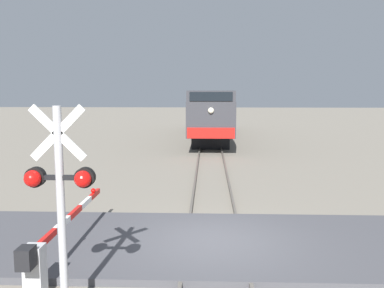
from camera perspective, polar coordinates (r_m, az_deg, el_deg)
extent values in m
plane|color=gray|center=(11.13, 3.01, -13.75)|extent=(160.00, 160.00, 0.00)
cube|color=#59544C|center=(11.12, -0.79, -13.35)|extent=(0.08, 80.00, 0.15)
cube|color=#59544C|center=(11.14, 6.81, -13.36)|extent=(0.08, 80.00, 0.15)
cube|color=#47474C|center=(11.10, 3.02, -13.35)|extent=(36.00, 4.64, 0.17)
cube|color=black|center=(29.41, 2.52, 0.69)|extent=(2.56, 3.20, 1.05)
cube|color=black|center=(39.80, 2.44, 2.49)|extent=(2.56, 3.20, 1.05)
cube|color=#333338|center=(34.47, 2.49, 4.40)|extent=(3.01, 18.98, 2.19)
cube|color=#333338|center=(26.39, 2.59, 6.54)|extent=(2.95, 2.91, 0.67)
cube|color=black|center=(24.91, 2.61, 6.48)|extent=(2.56, 0.06, 0.54)
cube|color=red|center=(25.03, 2.58, 1.50)|extent=(2.86, 0.08, 0.64)
sphere|color=#F2EACC|center=(24.91, 2.60, 4.58)|extent=(0.36, 0.36, 0.36)
cylinder|color=#ADADB2|center=(7.53, -17.36, -9.47)|extent=(0.14, 0.14, 3.77)
cube|color=white|center=(7.25, -17.81, 1.44)|extent=(0.95, 0.04, 0.95)
cube|color=white|center=(7.25, -17.81, 1.44)|extent=(0.95, 0.04, 0.95)
cube|color=black|center=(7.36, -17.57, -4.37)|extent=(1.04, 0.08, 0.08)
sphere|color=red|center=(7.42, -20.89, -4.42)|extent=(0.28, 0.28, 0.28)
sphere|color=red|center=(7.14, -14.66, -4.63)|extent=(0.28, 0.28, 0.28)
cylinder|color=black|center=(7.53, -20.54, -4.24)|extent=(0.34, 0.14, 0.34)
cylinder|color=black|center=(7.25, -14.38, -4.43)|extent=(0.34, 0.14, 0.34)
cube|color=silver|center=(8.98, -20.61, -15.98)|extent=(0.36, 0.36, 1.06)
cube|color=black|center=(8.53, -21.68, -14.22)|extent=(0.28, 0.36, 0.40)
cube|color=red|center=(9.39, -19.16, -12.05)|extent=(0.10, 0.91, 0.14)
cube|color=white|center=(10.20, -17.27, -10.40)|extent=(0.10, 0.91, 0.14)
cube|color=red|center=(11.03, -15.68, -8.98)|extent=(0.10, 0.91, 0.14)
cube|color=white|center=(11.87, -14.32, -7.75)|extent=(0.10, 0.91, 0.14)
cube|color=red|center=(12.72, -13.15, -6.69)|extent=(0.10, 0.91, 0.14)
sphere|color=red|center=(10.19, -17.25, -9.60)|extent=(0.14, 0.14, 0.14)
sphere|color=red|center=(12.58, -13.30, -6.19)|extent=(0.14, 0.14, 0.14)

